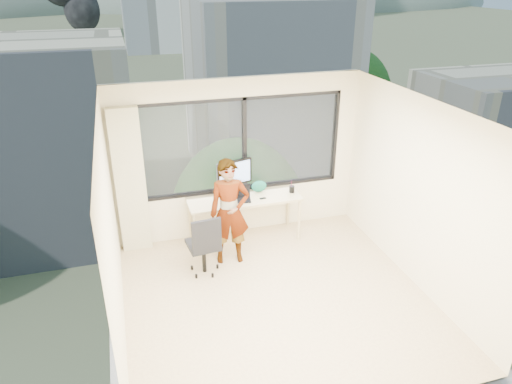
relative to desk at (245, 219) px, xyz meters
name	(u,v)px	position (x,y,z in m)	size (l,w,h in m)	color
floor	(277,299)	(0.00, -1.66, -0.38)	(4.00, 4.00, 0.01)	#D5BF8B
ceiling	(281,111)	(0.00, -1.66, 2.23)	(4.00, 4.00, 0.01)	white
wall_front	(353,316)	(0.00, -3.66, 0.93)	(4.00, 0.01, 2.60)	#F5E9BD
wall_left	(112,237)	(-2.00, -1.66, 0.93)	(0.01, 4.00, 2.60)	#F5E9BD
wall_right	(419,194)	(2.00, -1.66, 0.93)	(0.01, 4.00, 2.60)	#F5E9BD
window_wall	(241,145)	(0.05, 0.34, 1.15)	(3.30, 0.16, 1.55)	black
curtain	(130,182)	(-1.72, 0.22, 0.77)	(0.45, 0.14, 2.30)	beige
desk	(245,219)	(0.00, 0.00, 0.00)	(1.80, 0.60, 0.75)	beige
chair	(203,243)	(-0.82, -0.75, 0.11)	(0.50, 0.50, 0.98)	black
person	(230,212)	(-0.37, -0.54, 0.44)	(0.60, 0.39, 1.64)	#2D2D33
monitor	(234,178)	(-0.12, 0.13, 0.68)	(0.62, 0.13, 0.62)	black
game_console	(228,192)	(-0.22, 0.20, 0.41)	(0.29, 0.25, 0.07)	white
laptop	(240,194)	(-0.08, -0.07, 0.48)	(0.32, 0.34, 0.21)	black
cellphone	(263,198)	(0.28, -0.11, 0.38)	(0.10, 0.05, 0.01)	black
pen_cup	(292,189)	(0.80, -0.01, 0.43)	(0.09, 0.09, 0.11)	black
handbag	(259,186)	(0.29, 0.16, 0.47)	(0.25, 0.13, 0.19)	#0B4739
exterior_ground	(121,52)	(0.00, 118.34, -14.38)	(400.00, 400.00, 0.04)	#515B3D
near_bldg_a	(17,145)	(-9.00, 28.34, -7.38)	(16.00, 12.00, 14.00)	beige
near_bldg_b	(267,87)	(12.00, 36.34, -6.38)	(14.00, 13.00, 16.00)	silver
near_bldg_c	(492,132)	(30.00, 26.34, -9.38)	(12.00, 10.00, 10.00)	beige
hill_b	(265,1)	(100.00, 318.34, -14.38)	(300.00, 220.00, 96.00)	slate
tree_b	(239,231)	(4.00, 16.34, -9.88)	(7.60, 7.60, 9.00)	#1A4E1A
tree_c	(350,105)	(22.00, 38.34, -9.38)	(8.40, 8.40, 10.00)	#1A4E1A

